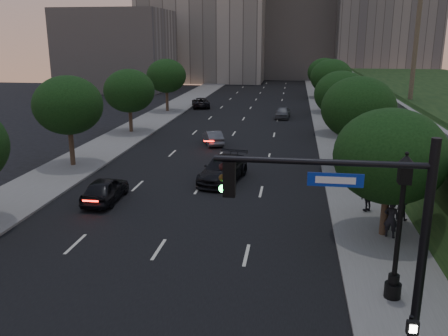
% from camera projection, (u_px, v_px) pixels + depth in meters
% --- Properties ---
extents(ground, '(160.00, 160.00, 0.00)m').
position_uv_depth(ground, '(119.00, 311.00, 16.72)').
color(ground, black).
rests_on(ground, ground).
extents(road_surface, '(16.00, 140.00, 0.02)m').
position_uv_depth(road_surface, '(231.00, 138.00, 45.32)').
color(road_surface, black).
rests_on(road_surface, ground).
extents(sidewalk_right, '(4.50, 140.00, 0.15)m').
position_uv_depth(sidewalk_right, '(341.00, 140.00, 43.86)').
color(sidewalk_right, slate).
rests_on(sidewalk_right, ground).
extents(sidewalk_left, '(4.50, 140.00, 0.15)m').
position_uv_depth(sidewalk_left, '(128.00, 134.00, 46.75)').
color(sidewalk_left, slate).
rests_on(sidewalk_left, ground).
extents(parapet_wall, '(0.35, 90.00, 0.70)m').
position_uv_depth(parapet_wall, '(385.00, 97.00, 40.35)').
color(parapet_wall, slate).
rests_on(parapet_wall, embankment).
extents(office_block_left, '(26.00, 20.00, 32.00)m').
position_uv_depth(office_block_left, '(205.00, 5.00, 102.13)').
color(office_block_left, '#9C9588').
rests_on(office_block_left, ground).
extents(office_block_mid, '(22.00, 18.00, 26.00)m').
position_uv_depth(office_block_mid, '(298.00, 21.00, 109.65)').
color(office_block_mid, '#A8A39A').
rests_on(office_block_mid, ground).
extents(office_block_filler, '(18.00, 16.00, 14.00)m').
position_uv_depth(office_block_filler, '(118.00, 50.00, 85.25)').
color(office_block_filler, '#A8A39A').
rests_on(office_block_filler, ground).
extents(tree_right_a, '(5.20, 5.20, 6.24)m').
position_uv_depth(tree_right_a, '(390.00, 156.00, 21.82)').
color(tree_right_a, '#38281C').
rests_on(tree_right_a, ground).
extents(tree_right_b, '(5.20, 5.20, 6.74)m').
position_uv_depth(tree_right_b, '(358.00, 108.00, 33.13)').
color(tree_right_b, '#38281C').
rests_on(tree_right_b, ground).
extents(tree_right_c, '(5.20, 5.20, 6.24)m').
position_uv_depth(tree_right_c, '(341.00, 94.00, 45.66)').
color(tree_right_c, '#38281C').
rests_on(tree_right_c, ground).
extents(tree_right_d, '(5.20, 5.20, 6.74)m').
position_uv_depth(tree_right_d, '(331.00, 77.00, 58.87)').
color(tree_right_d, '#38281C').
rests_on(tree_right_d, ground).
extents(tree_right_e, '(5.20, 5.20, 6.24)m').
position_uv_depth(tree_right_e, '(324.00, 72.00, 73.30)').
color(tree_right_e, '#38281C').
rests_on(tree_right_e, ground).
extents(tree_left_b, '(5.00, 5.00, 6.71)m').
position_uv_depth(tree_left_b, '(68.00, 105.00, 34.11)').
color(tree_left_b, '#38281C').
rests_on(tree_left_b, ground).
extents(tree_left_c, '(5.00, 5.00, 6.34)m').
position_uv_depth(tree_left_c, '(129.00, 91.00, 46.61)').
color(tree_left_c, '#38281C').
rests_on(tree_left_c, ground).
extents(tree_left_d, '(5.00, 5.00, 6.71)m').
position_uv_depth(tree_left_d, '(166.00, 76.00, 59.85)').
color(tree_left_d, '#38281C').
rests_on(tree_left_d, ground).
extents(traffic_signal_mast, '(5.68, 0.56, 7.00)m').
position_uv_depth(traffic_signal_mast, '(378.00, 262.00, 12.33)').
color(traffic_signal_mast, black).
rests_on(traffic_signal_mast, ground).
extents(street_lamp, '(0.64, 0.64, 5.62)m').
position_uv_depth(street_lamp, '(399.00, 234.00, 16.65)').
color(street_lamp, black).
rests_on(street_lamp, ground).
extents(sedan_near_left, '(1.83, 4.36, 1.47)m').
position_uv_depth(sedan_near_left, '(105.00, 189.00, 27.66)').
color(sedan_near_left, black).
rests_on(sedan_near_left, ground).
extents(sedan_mid_left, '(2.58, 4.09, 1.27)m').
position_uv_depth(sedan_mid_left, '(213.00, 138.00, 42.40)').
color(sedan_mid_left, '#4C4E53').
rests_on(sedan_mid_left, ground).
extents(sedan_far_left, '(3.41, 5.28, 1.35)m').
position_uv_depth(sedan_far_left, '(201.00, 103.00, 64.68)').
color(sedan_far_left, black).
rests_on(sedan_far_left, ground).
extents(sedan_near_right, '(3.16, 5.86, 1.61)m').
position_uv_depth(sedan_near_right, '(223.00, 169.00, 31.55)').
color(sedan_near_right, black).
rests_on(sedan_near_right, ground).
extents(sedan_far_right, '(1.89, 4.15, 1.38)m').
position_uv_depth(sedan_far_right, '(283.00, 112.00, 56.10)').
color(sedan_far_right, '#505357').
rests_on(sedan_far_right, ground).
extents(pedestrian_a, '(0.79, 0.67, 1.84)m').
position_uv_depth(pedestrian_a, '(391.00, 219.00, 22.27)').
color(pedestrian_a, black).
rests_on(pedestrian_a, sidewalk_right).
extents(pedestrian_b, '(0.91, 0.81, 1.56)m').
position_uv_depth(pedestrian_b, '(401.00, 205.00, 24.50)').
color(pedestrian_b, black).
rests_on(pedestrian_b, sidewalk_right).
extents(pedestrian_c, '(0.98, 0.83, 1.57)m').
position_uv_depth(pedestrian_c, '(368.00, 197.00, 25.67)').
color(pedestrian_c, black).
rests_on(pedestrian_c, sidewalk_right).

